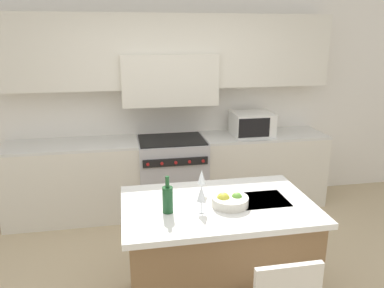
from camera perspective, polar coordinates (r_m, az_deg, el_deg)
The scene contains 9 objects.
back_cabinetry at distance 4.69m, azimuth -3.71°, elevation 9.52°, with size 10.00×0.46×2.70m.
back_counter at distance 4.74m, azimuth -3.09°, elevation -4.68°, with size 3.96×0.62×0.94m.
range_stove at distance 4.72m, azimuth -3.06°, elevation -4.77°, with size 0.82×0.70×0.94m.
microwave at distance 4.79m, azimuth 9.13°, elevation 3.05°, with size 0.50×0.42×0.28m.
kitchen_island at distance 3.12m, azimuth 3.80°, elevation -16.68°, with size 1.45×0.93×0.93m.
wine_bottle at distance 2.71m, azimuth -3.73°, elevation -8.34°, with size 0.08×0.08×0.28m.
wine_glass_near at distance 2.70m, azimuth 1.44°, elevation -7.70°, with size 0.07×0.07×0.20m.
wine_glass_far at distance 3.00m, azimuth 1.48°, elevation -5.13°, with size 0.07×0.07×0.20m.
fruit_bowl at distance 2.85m, azimuth 5.74°, elevation -8.57°, with size 0.28×0.28×0.11m.
Camera 1 is at (-0.56, -2.51, 2.17)m, focal length 35.00 mm.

